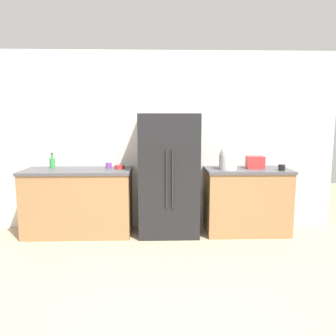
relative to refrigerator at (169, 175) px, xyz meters
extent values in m
plane|color=tan|center=(-0.07, -1.61, -0.86)|extent=(10.37, 10.37, 0.00)
cube|color=silver|center=(-0.07, 0.38, 0.45)|extent=(5.19, 0.10, 2.62)
cube|color=#9E7247|center=(-1.29, 0.02, -0.41)|extent=(1.48, 0.61, 0.90)
cube|color=#4C4C51|center=(-1.29, 0.02, 0.06)|extent=(1.51, 0.64, 0.04)
cube|color=#9E7247|center=(1.13, 0.02, -0.41)|extent=(1.17, 0.61, 0.90)
cube|color=#4C4C51|center=(1.13, 0.02, 0.06)|extent=(1.20, 0.64, 0.04)
cube|color=black|center=(0.00, 0.00, 0.00)|extent=(0.83, 0.62, 1.71)
cylinder|color=#262628|center=(-0.04, -0.32, 0.00)|extent=(0.02, 0.02, 0.77)
cylinder|color=#262628|center=(0.04, -0.32, 0.00)|extent=(0.02, 0.02, 0.77)
cube|color=red|center=(1.24, 0.05, 0.17)|extent=(0.24, 0.17, 0.18)
cylinder|color=silver|center=(0.83, -0.05, 0.19)|extent=(0.25, 0.25, 0.22)
sphere|color=silver|center=(0.83, -0.05, 0.30)|extent=(0.23, 0.23, 0.23)
cylinder|color=green|center=(-1.67, 0.16, 0.15)|extent=(0.08, 0.08, 0.14)
cylinder|color=green|center=(-1.67, 0.16, 0.26)|extent=(0.03, 0.03, 0.06)
cylinder|color=#333338|center=(-1.67, 0.16, 0.29)|extent=(0.04, 0.04, 0.02)
cylinder|color=black|center=(1.56, -0.15, 0.12)|extent=(0.09, 0.09, 0.08)
cylinder|color=purple|center=(-0.86, 0.14, 0.12)|extent=(0.08, 0.08, 0.08)
cylinder|color=red|center=(-0.70, 0.07, 0.11)|extent=(0.14, 0.14, 0.05)
camera|label=1|loc=(-0.15, -4.57, 0.79)|focal=35.03mm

